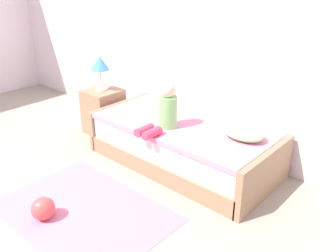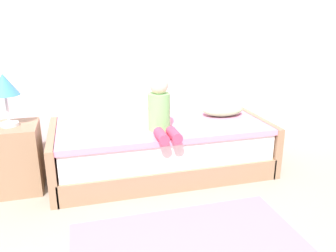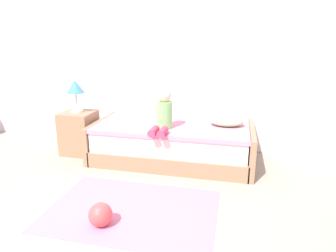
{
  "view_description": "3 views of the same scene",
  "coord_description": "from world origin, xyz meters",
  "px_view_note": "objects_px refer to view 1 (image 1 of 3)",
  "views": [
    {
      "loc": [
        2.76,
        -0.8,
        2.05
      ],
      "look_at": [
        0.51,
        1.75,
        0.55
      ],
      "focal_mm": 38.08,
      "sensor_mm": 36.0,
      "label": 1
    },
    {
      "loc": [
        -0.26,
        -1.05,
        1.5
      ],
      "look_at": [
        0.51,
        1.75,
        0.55
      ],
      "focal_mm": 36.15,
      "sensor_mm": 36.0,
      "label": 2
    },
    {
      "loc": [
        1.3,
        -1.66,
        1.58
      ],
      "look_at": [
        0.51,
        1.75,
        0.55
      ],
      "focal_mm": 31.67,
      "sensor_mm": 36.0,
      "label": 3
    }
  ],
  "objects_px": {
    "nightstand": "(104,111)",
    "child_figure": "(165,110)",
    "pillow": "(243,133)",
    "table_lamp": "(100,65)",
    "toy_ball": "(43,208)",
    "bed": "(183,144)"
  },
  "relations": [
    {
      "from": "pillow",
      "to": "nightstand",
      "type": "bearing_deg",
      "value": -176.28
    },
    {
      "from": "nightstand",
      "to": "table_lamp",
      "type": "xyz_separation_m",
      "value": [
        0.0,
        0.0,
        0.64
      ]
    },
    {
      "from": "nightstand",
      "to": "table_lamp",
      "type": "height_order",
      "value": "table_lamp"
    },
    {
      "from": "nightstand",
      "to": "table_lamp",
      "type": "distance_m",
      "value": 0.64
    },
    {
      "from": "table_lamp",
      "to": "pillow",
      "type": "height_order",
      "value": "table_lamp"
    },
    {
      "from": "nightstand",
      "to": "pillow",
      "type": "relative_size",
      "value": 1.36
    },
    {
      "from": "table_lamp",
      "to": "child_figure",
      "type": "height_order",
      "value": "table_lamp"
    },
    {
      "from": "child_figure",
      "to": "pillow",
      "type": "height_order",
      "value": "child_figure"
    },
    {
      "from": "nightstand",
      "to": "child_figure",
      "type": "relative_size",
      "value": 1.18
    },
    {
      "from": "nightstand",
      "to": "child_figure",
      "type": "bearing_deg",
      "value": -8.65
    },
    {
      "from": "pillow",
      "to": "toy_ball",
      "type": "xyz_separation_m",
      "value": [
        -0.99,
        -1.69,
        -0.46
      ]
    },
    {
      "from": "child_figure",
      "to": "pillow",
      "type": "relative_size",
      "value": 1.16
    },
    {
      "from": "child_figure",
      "to": "toy_ball",
      "type": "xyz_separation_m",
      "value": [
        -0.23,
        -1.36,
        -0.6
      ]
    },
    {
      "from": "nightstand",
      "to": "pillow",
      "type": "xyz_separation_m",
      "value": [
        2.04,
        0.13,
        0.26
      ]
    },
    {
      "from": "nightstand",
      "to": "table_lamp",
      "type": "relative_size",
      "value": 1.33
    },
    {
      "from": "table_lamp",
      "to": "toy_ball",
      "type": "distance_m",
      "value": 2.06
    },
    {
      "from": "bed",
      "to": "nightstand",
      "type": "bearing_deg",
      "value": -178.61
    },
    {
      "from": "table_lamp",
      "to": "toy_ball",
      "type": "xyz_separation_m",
      "value": [
        1.05,
        -1.56,
        -0.83
      ]
    },
    {
      "from": "pillow",
      "to": "table_lamp",
      "type": "bearing_deg",
      "value": -176.28
    },
    {
      "from": "bed",
      "to": "toy_ball",
      "type": "distance_m",
      "value": 1.62
    },
    {
      "from": "bed",
      "to": "child_figure",
      "type": "xyz_separation_m",
      "value": [
        -0.07,
        -0.23,
        0.46
      ]
    },
    {
      "from": "toy_ball",
      "to": "table_lamp",
      "type": "bearing_deg",
      "value": 124.1
    }
  ]
}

